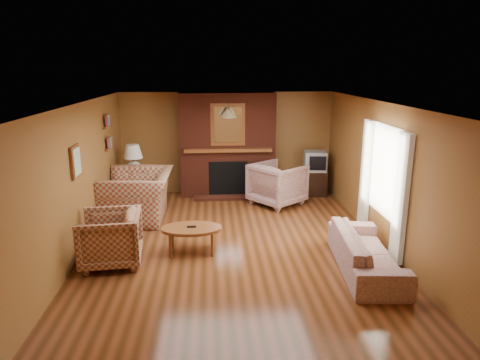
{
  "coord_description": "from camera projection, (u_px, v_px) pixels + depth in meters",
  "views": [
    {
      "loc": [
        -0.38,
        -6.88,
        2.96
      ],
      "look_at": [
        0.13,
        0.6,
        0.97
      ],
      "focal_mm": 32.0,
      "sensor_mm": 36.0,
      "label": 1
    }
  ],
  "objects": [
    {
      "name": "side_table",
      "position": [
        135.0,
        189.0,
        9.56
      ],
      "size": [
        0.5,
        0.5,
        0.62
      ],
      "primitive_type": "cube",
      "rotation": [
        0.0,
        0.0,
        0.07
      ],
      "color": "brown",
      "rests_on": "floor"
    },
    {
      "name": "plaid_armchair",
      "position": [
        110.0,
        238.0,
        6.54
      ],
      "size": [
        0.99,
        0.97,
        0.83
      ],
      "primitive_type": "imported",
      "rotation": [
        0.0,
        0.0,
        -1.47
      ],
      "color": "maroon",
      "rests_on": "floor"
    },
    {
      "name": "crt_tv",
      "position": [
        315.0,
        161.0,
        10.04
      ],
      "size": [
        0.55,
        0.55,
        0.46
      ],
      "color": "#999BA0",
      "rests_on": "tv_stand"
    },
    {
      "name": "fireplace",
      "position": [
        228.0,
        146.0,
        9.99
      ],
      "size": [
        2.2,
        0.82,
        2.4
      ],
      "color": "#551F12",
      "rests_on": "floor"
    },
    {
      "name": "plaid_loveseat",
      "position": [
        138.0,
        196.0,
        8.5
      ],
      "size": [
        1.31,
        1.49,
        0.96
      ],
      "primitive_type": "imported",
      "rotation": [
        0.0,
        0.0,
        -1.58
      ],
      "color": "maroon",
      "rests_on": "floor"
    },
    {
      "name": "floor",
      "position": [
        235.0,
        243.0,
        7.42
      ],
      "size": [
        6.5,
        6.5,
        0.0
      ],
      "primitive_type": "plane",
      "color": "#44240E",
      "rests_on": "ground"
    },
    {
      "name": "wall_right",
      "position": [
        381.0,
        174.0,
        7.27
      ],
      "size": [
        0.0,
        6.5,
        6.5
      ],
      "primitive_type": "plane",
      "rotation": [
        1.57,
        0.0,
        -1.57
      ],
      "color": "olive",
      "rests_on": "floor"
    },
    {
      "name": "tv_stand",
      "position": [
        314.0,
        183.0,
        10.17
      ],
      "size": [
        0.57,
        0.52,
        0.59
      ],
      "primitive_type": "cube",
      "rotation": [
        0.0,
        0.0,
        -0.06
      ],
      "color": "black",
      "rests_on": "floor"
    },
    {
      "name": "wall_left",
      "position": [
        81.0,
        179.0,
        6.95
      ],
      "size": [
        0.0,
        6.5,
        6.5
      ],
      "primitive_type": "plane",
      "rotation": [
        1.57,
        0.0,
        1.57
      ],
      "color": "olive",
      "rests_on": "floor"
    },
    {
      "name": "window_right",
      "position": [
        383.0,
        181.0,
        7.1
      ],
      "size": [
        0.1,
        1.85,
        2.0
      ],
      "color": "beige",
      "rests_on": "wall_right"
    },
    {
      "name": "bookshelf",
      "position": [
        109.0,
        133.0,
        8.66
      ],
      "size": [
        0.09,
        0.55,
        0.71
      ],
      "color": "brown",
      "rests_on": "wall_left"
    },
    {
      "name": "table_lamp",
      "position": [
        133.0,
        159.0,
        9.38
      ],
      "size": [
        0.42,
        0.42,
        0.7
      ],
      "color": "silver",
      "rests_on": "side_table"
    },
    {
      "name": "botanical_print",
      "position": [
        76.0,
        162.0,
        6.57
      ],
      "size": [
        0.05,
        0.4,
        0.5
      ],
      "color": "brown",
      "rests_on": "wall_left"
    },
    {
      "name": "floral_sofa",
      "position": [
        366.0,
        252.0,
        6.38
      ],
      "size": [
        0.94,
        2.05,
        0.58
      ],
      "primitive_type": "imported",
      "rotation": [
        0.0,
        0.0,
        1.49
      ],
      "color": "#B8AD8F",
      "rests_on": "floor"
    },
    {
      "name": "wall_back",
      "position": [
        227.0,
        143.0,
        10.24
      ],
      "size": [
        6.5,
        0.0,
        6.5
      ],
      "primitive_type": "plane",
      "rotation": [
        1.57,
        0.0,
        0.0
      ],
      "color": "olive",
      "rests_on": "floor"
    },
    {
      "name": "ceiling",
      "position": [
        234.0,
        103.0,
        6.8
      ],
      "size": [
        6.5,
        6.5,
        0.0
      ],
      "primitive_type": "plane",
      "rotation": [
        3.14,
        0.0,
        0.0
      ],
      "color": "white",
      "rests_on": "wall_back"
    },
    {
      "name": "wall_front",
      "position": [
        254.0,
        262.0,
        3.97
      ],
      "size": [
        6.5,
        0.0,
        6.5
      ],
      "primitive_type": "plane",
      "rotation": [
        -1.57,
        0.0,
        0.0
      ],
      "color": "olive",
      "rests_on": "floor"
    },
    {
      "name": "floral_armchair",
      "position": [
        277.0,
        184.0,
        9.42
      ],
      "size": [
        1.42,
        1.41,
        0.93
      ],
      "primitive_type": "imported",
      "rotation": [
        0.0,
        0.0,
        2.25
      ],
      "color": "#B8AD8F",
      "rests_on": "floor"
    },
    {
      "name": "coffee_table",
      "position": [
        192.0,
        230.0,
        6.97
      ],
      "size": [
        0.99,
        0.62,
        0.45
      ],
      "color": "brown",
      "rests_on": "floor"
    },
    {
      "name": "pendant_light",
      "position": [
        229.0,
        113.0,
        9.12
      ],
      "size": [
        0.36,
        0.36,
        0.48
      ],
      "color": "black",
      "rests_on": "ceiling"
    }
  ]
}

